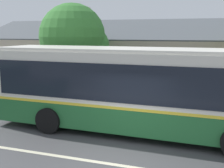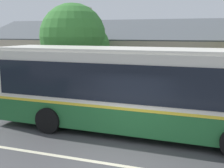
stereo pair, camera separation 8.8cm
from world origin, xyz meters
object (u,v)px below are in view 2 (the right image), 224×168
(transit_bus, at_px, (137,88))
(bench_down_street, at_px, (122,101))
(bike_rack, at_px, (7,87))
(street_tree_secondary, at_px, (76,39))
(bench_by_building, at_px, (47,93))

(transit_bus, height_order, bench_down_street, transit_bus)
(transit_bus, bearing_deg, bike_rack, 160.56)
(bench_down_street, bearing_deg, street_tree_secondary, 154.52)
(bench_by_building, bearing_deg, street_tree_secondary, 41.78)
(transit_bus, height_order, bench_by_building, transit_bus)
(bike_rack, bearing_deg, street_tree_secondary, 14.33)
(bench_down_street, relative_size, bike_rack, 1.30)
(bike_rack, bearing_deg, transit_bus, -19.44)
(transit_bus, relative_size, bench_by_building, 7.48)
(street_tree_secondary, bearing_deg, bike_rack, -165.67)
(bench_down_street, distance_m, street_tree_secondary, 4.47)
(transit_bus, distance_m, bench_by_building, 6.44)
(transit_bus, relative_size, bench_down_street, 7.57)
(bench_down_street, height_order, street_tree_secondary, street_tree_secondary)
(street_tree_secondary, distance_m, bike_rack, 4.98)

